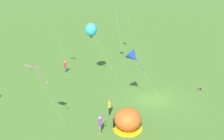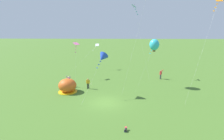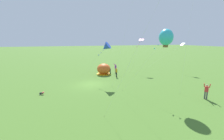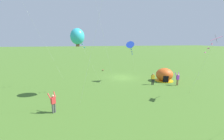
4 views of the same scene
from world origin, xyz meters
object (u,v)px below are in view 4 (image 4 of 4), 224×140
Objects in this scene: person_near_tent at (153,78)px; kite_pink at (215,41)px; popup_tent at (164,75)px; kite_cyan at (77,36)px; person_strolling at (178,79)px; kite_blue at (131,47)px; toddler_crawling at (103,70)px; person_with_toddler at (53,102)px.

kite_pink is at bearing 116.34° from person_near_tent.
popup_tent is 15.11m from kite_cyan.
person_strolling is (-0.53, 2.62, 0.00)m from popup_tent.
kite_cyan reaches higher than kite_pink.
toddler_crawling is at bearing -72.03° from kite_blue.
kite_blue is at bearing -149.62° from kite_cyan.
kite_pink is (-8.76, 18.29, 6.25)m from toddler_crawling.
kite_blue reaches higher than person_near_tent.
person_strolling is 8.38m from kite_blue.
person_near_tent is at bearing -154.89° from person_with_toddler.
person_with_toddler is 1.00× the size of person_strolling.
person_strolling is at bearing -91.73° from kite_pink.
kite_cyan is (13.45, 3.57, 5.90)m from popup_tent.
person_strolling is at bearing 124.88° from toddler_crawling.
kite_pink is (0.17, 5.48, 5.43)m from person_strolling.
kite_pink reaches higher than person_strolling.
person_with_toddler and person_strolling have the same top height.
kite_cyan is at bearing 14.85° from popup_tent.
kite_blue is (5.82, -9.21, -0.92)m from kite_pink.
person_near_tent is at bearing -16.89° from person_strolling.
toddler_crawling is 0.07× the size of kite_cyan.
popup_tent is at bearing -78.61° from person_strolling.
kite_blue is (-2.94, 9.07, 5.33)m from toddler_crawling.
person_with_toddler is at bearing 25.85° from popup_tent.
kite_pink reaches higher than toddler_crawling.
kite_blue is (5.99, -3.74, 4.51)m from person_strolling.
kite_pink is at bearing 92.56° from popup_tent.
person_near_tent is 0.24× the size of kite_pink.
kite_pink is at bearing 122.28° from kite_blue.
toddler_crawling is (8.40, -10.19, -0.82)m from popup_tent.
person_strolling is at bearing 101.39° from popup_tent.
toddler_crawling is at bearing -55.12° from person_strolling.
kite_blue is (-10.35, -8.77, 4.51)m from person_with_toddler.
toddler_crawling is 16.12m from kite_cyan.
kite_blue is (2.60, -2.71, 4.55)m from person_near_tent.
kite_blue is at bearing 107.97° from toddler_crawling.
popup_tent is 1.63× the size of person_near_tent.
person_with_toddler reaches higher than toddler_crawling.
person_near_tent is 5.90m from kite_blue.
person_strolling is (-8.93, 12.81, 0.82)m from toddler_crawling.
person_with_toddler is at bearing 17.14° from person_strolling.
kite_pink reaches higher than person_near_tent.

